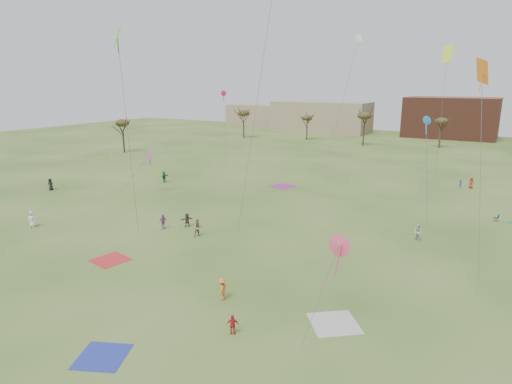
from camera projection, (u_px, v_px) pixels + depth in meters
The scene contains 22 objects.
ground at pixel (182, 288), 35.70m from camera, with size 260.00×260.00×0.00m, color #33581B.
flyer_near_left at pixel (32, 219), 50.45m from camera, with size 0.93×0.61×1.91m, color white.
spectator_fore_a at pixel (233, 325), 28.92m from camera, with size 0.84×0.35×1.44m, color red.
spectator_fore_b at pixel (198, 228), 47.36m from camera, with size 0.96×0.75×1.97m, color #9B7762.
spectator_fore_c at pixel (187, 220), 50.56m from camera, with size 1.53×0.49×1.65m, color brown.
flyer_mid_a at pixel (50, 184), 67.73m from camera, with size 0.91×0.59×1.86m, color black.
flyer_mid_b at pixel (222, 289), 33.55m from camera, with size 1.14×0.66×1.77m, color orange.
spectator_mid_d at pixel (163, 222), 49.86m from camera, with size 1.00×0.42×1.71m, color purple.
spectator_mid_e at pixel (418, 232), 46.13m from camera, with size 0.87×0.68×1.79m, color silver.
flyer_far_a at pixel (164, 177), 73.14m from camera, with size 1.75×0.56×1.89m, color #256F36.
flyer_far_b at pixel (471, 183), 68.98m from camera, with size 0.85×0.55×1.73m, color #A6351C.
flyer_far_c at pixel (460, 184), 69.26m from camera, with size 0.90×0.52×1.39m, color #1F5C8E.
blanket_red at pixel (110, 260), 41.24m from camera, with size 2.99×2.99×0.03m, color red.
blanket_blue at pixel (102, 357), 26.73m from camera, with size 2.89×2.89×0.03m, color #2638A8.
blanket_cream at pixel (334, 323), 30.39m from camera, with size 3.22×3.22×0.03m, color beige.
blanket_plum at pixel (282, 186), 70.41m from camera, with size 3.40×3.40×0.03m, color #992F88.
camp_chair_right at pixel (496, 219), 52.70m from camera, with size 0.63×0.60×0.87m.
kites_aloft at pixel (315, 57), 51.61m from camera, with size 64.71×69.88×27.80m.
tree_line at pixel (392, 123), 101.42m from camera, with size 117.44×49.32×8.91m.
building_tan at pixel (321, 117), 147.73m from camera, with size 32.00×14.00×10.00m, color #937F60.
building_brick at pixel (451, 117), 131.94m from camera, with size 26.00×16.00×12.00m, color brown.
building_tan_west at pixel (256, 115), 168.61m from camera, with size 20.00×12.00×8.00m, color #937F60.
Camera 1 is at (21.87, -25.04, 16.38)m, focal length 30.52 mm.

